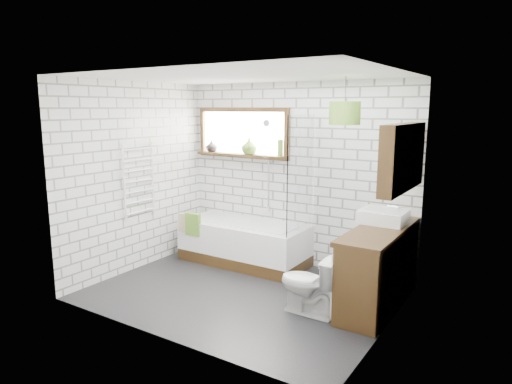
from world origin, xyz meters
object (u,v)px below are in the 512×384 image
Objects in this scene: bathtub at (244,243)px; toilet at (309,284)px; pendant at (345,113)px; vanity at (379,267)px; basin at (383,216)px.

toilet reaches higher than bathtub.
pendant reaches higher than bathtub.
bathtub is at bearing -122.64° from toilet.
vanity is 0.82m from toilet.
basin is 1.45× the size of pendant.
pendant is at bearing -157.85° from basin.
toilet is at bearing -119.10° from basin.
pendant reaches higher than toilet.
toilet is 1.90m from pendant.
basin is at bearing 22.15° from pendant.
toilet is (-0.49, -0.87, -0.62)m from basin.
bathtub is 2.39m from pendant.
toilet is at bearing -94.10° from pendant.
toilet is (1.49, -0.98, 0.04)m from bathtub.
bathtub is 2.08m from vanity.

